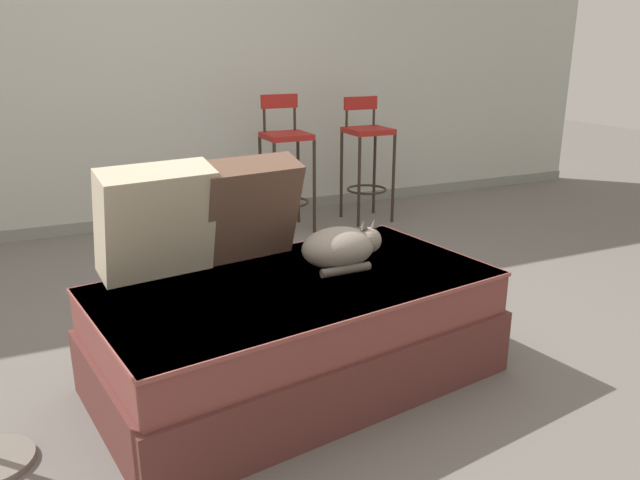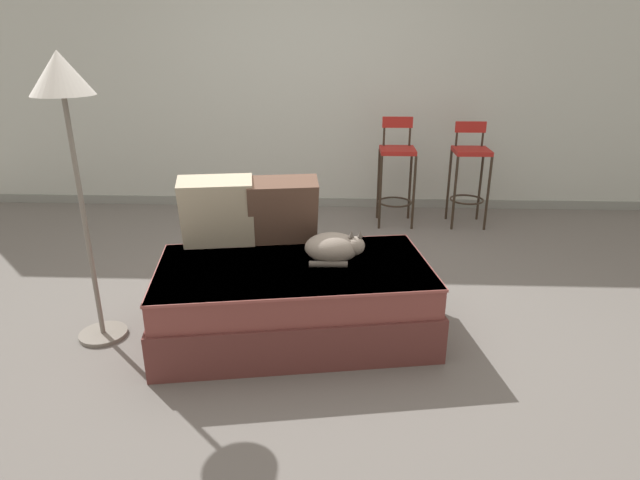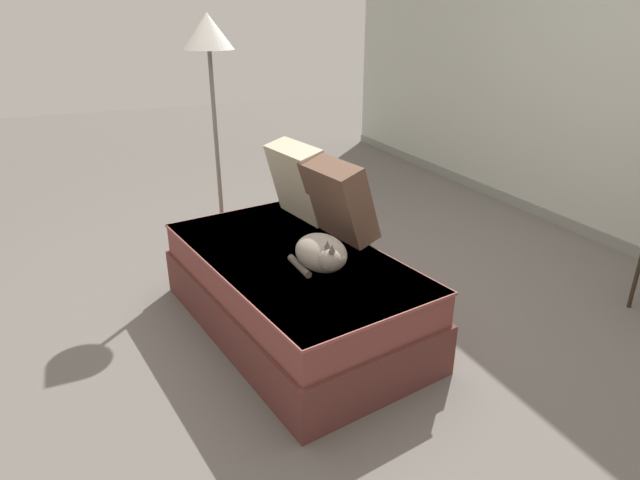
% 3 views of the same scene
% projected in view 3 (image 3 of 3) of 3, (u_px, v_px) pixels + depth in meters
% --- Properties ---
extents(ground_plane, '(16.00, 16.00, 0.00)m').
position_uv_depth(ground_plane, '(356.00, 311.00, 3.16)').
color(ground_plane, '#66605B').
rests_on(ground_plane, ground).
extents(wall_baseboard_trim, '(8.00, 0.02, 0.09)m').
position_uv_depth(wall_baseboard_trim, '(617.00, 244.00, 3.97)').
color(wall_baseboard_trim, gray).
rests_on(wall_baseboard_trim, ground).
extents(couch, '(1.72, 1.11, 0.45)m').
position_uv_depth(couch, '(292.00, 291.00, 2.91)').
color(couch, brown).
rests_on(couch, ground).
extents(throw_pillow_corner, '(0.48, 0.33, 0.47)m').
position_uv_depth(throw_pillow_corner, '(301.00, 181.00, 3.24)').
color(throw_pillow_corner, beige).
rests_on(throw_pillow_corner, couch).
extents(throw_pillow_middle, '(0.47, 0.34, 0.45)m').
position_uv_depth(throw_pillow_middle, '(339.00, 200.00, 2.94)').
color(throw_pillow_middle, brown).
rests_on(throw_pillow_middle, couch).
extents(cat, '(0.35, 0.25, 0.20)m').
position_uv_depth(cat, '(321.00, 253.00, 2.62)').
color(cat, gray).
rests_on(cat, couch).
extents(floor_lamp, '(0.32, 0.32, 1.63)m').
position_uv_depth(floor_lamp, '(210.00, 56.00, 3.40)').
color(floor_lamp, slate).
rests_on(floor_lamp, ground).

